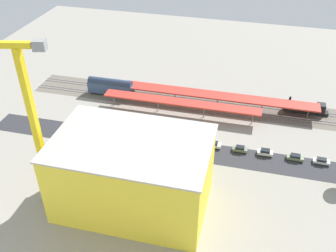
# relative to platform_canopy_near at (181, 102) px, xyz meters

# --- Properties ---
(ground_plane) EXTENTS (207.72, 207.72, 0.00)m
(ground_plane) POSITION_rel_platform_canopy_near_xyz_m (-10.95, 11.94, -4.33)
(ground_plane) COLOR gray
(ground_plane) RESTS_ON ground
(rail_bed) EXTENTS (129.95, 14.55, 0.01)m
(rail_bed) POSITION_rel_platform_canopy_near_xyz_m (-10.95, -8.50, -4.33)
(rail_bed) COLOR #665E54
(rail_bed) RESTS_ON ground
(street_asphalt) EXTENTS (129.91, 10.34, 0.01)m
(street_asphalt) POSITION_rel_platform_canopy_near_xyz_m (-10.95, 17.83, -4.33)
(street_asphalt) COLOR #2D2D33
(street_asphalt) RESTS_ON ground
(track_rails) EXTENTS (129.82, 8.11, 0.12)m
(track_rails) POSITION_rel_platform_canopy_near_xyz_m (-10.95, -8.50, -4.15)
(track_rails) COLOR #9E9EA8
(track_rails) RESTS_ON ground
(platform_canopy_near) EXTENTS (50.73, 4.92, 4.59)m
(platform_canopy_near) POSITION_rel_platform_canopy_near_xyz_m (0.00, 0.00, 0.00)
(platform_canopy_near) COLOR #B73328
(platform_canopy_near) RESTS_ON ground
(platform_canopy_far) EXTENTS (64.33, 5.87, 4.35)m
(platform_canopy_far) POSITION_rel_platform_canopy_near_xyz_m (-10.78, -7.49, -0.23)
(platform_canopy_far) COLOR #B73328
(platform_canopy_far) RESTS_ON ground
(locomotive) EXTENTS (14.07, 2.86, 5.03)m
(locomotive) POSITION_rel_platform_canopy_near_xyz_m (-39.31, -11.10, -2.53)
(locomotive) COLOR black
(locomotive) RESTS_ON ground
(freight_coach_far) EXTENTS (16.09, 3.13, 6.18)m
(freight_coach_far) POSITION_rel_platform_canopy_near_xyz_m (26.38, -5.89, -1.07)
(freight_coach_far) COLOR black
(freight_coach_far) RESTS_ON ground
(parked_car_0) EXTENTS (4.36, 1.78, 1.64)m
(parked_car_0) POSITION_rel_platform_canopy_near_xyz_m (-42.48, 14.54, -3.61)
(parked_car_0) COLOR black
(parked_car_0) RESTS_ON ground
(parked_car_1) EXTENTS (4.53, 1.84, 1.67)m
(parked_car_1) POSITION_rel_platform_canopy_near_xyz_m (-35.62, 14.69, -3.59)
(parked_car_1) COLOR black
(parked_car_1) RESTS_ON ground
(parked_car_2) EXTENTS (4.32, 2.04, 1.80)m
(parked_car_2) POSITION_rel_platform_canopy_near_xyz_m (-27.54, 14.60, -3.53)
(parked_car_2) COLOR black
(parked_car_2) RESTS_ON ground
(parked_car_3) EXTENTS (4.17, 1.75, 1.72)m
(parked_car_3) POSITION_rel_platform_canopy_near_xyz_m (-20.61, 14.83, -3.57)
(parked_car_3) COLOR black
(parked_car_3) RESTS_ON ground
(parked_car_4) EXTENTS (4.51, 1.87, 1.77)m
(parked_car_4) POSITION_rel_platform_canopy_near_xyz_m (-12.98, 14.75, -3.54)
(parked_car_4) COLOR black
(parked_car_4) RESTS_ON ground
(parked_car_5) EXTENTS (4.73, 2.00, 1.73)m
(parked_car_5) POSITION_rel_platform_canopy_near_xyz_m (-4.26, 14.34, -3.57)
(parked_car_5) COLOR black
(parked_car_5) RESTS_ON ground
(parked_car_6) EXTENTS (4.76, 2.01, 1.73)m
(parked_car_6) POSITION_rel_platform_canopy_near_xyz_m (2.29, 14.65, -3.55)
(parked_car_6) COLOR black
(parked_car_6) RESTS_ON ground
(construction_building) EXTENTS (34.29, 22.27, 17.72)m
(construction_building) POSITION_rel_platform_canopy_near_xyz_m (1.88, 40.80, 4.53)
(construction_building) COLOR yellow
(construction_building) RESTS_ON ground
(construction_roof_slab) EXTENTS (34.89, 22.87, 0.40)m
(construction_roof_slab) POSITION_rel_platform_canopy_near_xyz_m (1.88, 40.80, 13.60)
(construction_roof_slab) COLOR #B7B2A8
(construction_roof_slab) RESTS_ON construction_building
(tower_crane) EXTENTS (23.24, 6.89, 40.39)m
(tower_crane) POSITION_rel_platform_canopy_near_xyz_m (23.45, 44.39, 18.87)
(tower_crane) COLOR gray
(tower_crane) RESTS_ON ground
(box_truck_0) EXTENTS (8.81, 3.19, 3.59)m
(box_truck_0) POSITION_rel_platform_canopy_near_xyz_m (1.71, 23.79, -2.60)
(box_truck_0) COLOR black
(box_truck_0) RESTS_ON ground
(box_truck_1) EXTENTS (8.89, 2.74, 3.38)m
(box_truck_1) POSITION_rel_platform_canopy_near_xyz_m (4.05, 24.91, -2.65)
(box_truck_1) COLOR black
(box_truck_1) RESTS_ON ground
(box_truck_2) EXTENTS (9.39, 2.98, 3.33)m
(box_truck_2) POSITION_rel_platform_canopy_near_xyz_m (8.23, 25.60, -2.70)
(box_truck_2) COLOR black
(box_truck_2) RESTS_ON ground
(street_tree_0) EXTENTS (5.32, 5.32, 8.06)m
(street_tree_0) POSITION_rel_platform_canopy_near_xyz_m (-0.76, 22.26, 1.05)
(street_tree_0) COLOR brown
(street_tree_0) RESTS_ON ground
(street_tree_1) EXTENTS (6.11, 6.11, 8.10)m
(street_tree_1) POSITION_rel_platform_canopy_near_xyz_m (-5.07, 22.66, 0.70)
(street_tree_1) COLOR brown
(street_tree_1) RESTS_ON ground
(traffic_light) EXTENTS (0.50, 0.36, 6.82)m
(traffic_light) POSITION_rel_platform_canopy_near_xyz_m (-6.04, 22.51, 0.18)
(traffic_light) COLOR #333333
(traffic_light) RESTS_ON ground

